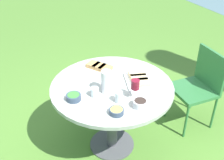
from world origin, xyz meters
TOP-DOWN VIEW (x-y plane):
  - ground_plane at (0.00, 0.00)m, footprint 40.00×40.00m
  - dining_table at (0.00, 0.00)m, footprint 1.15×1.15m
  - chair_near_right at (0.09, 1.04)m, footprint 0.47×0.46m
  - water_pitcher at (0.06, -0.09)m, footprint 0.10×0.09m
  - wine_glass at (0.26, 0.08)m, footprint 0.07×0.07m
  - platter_bread_main at (-0.31, 0.02)m, footprint 0.37×0.32m
  - platter_charcuterie at (0.07, 0.25)m, footprint 0.38×0.33m
  - bowl_fries at (0.38, -0.16)m, footprint 0.12×0.12m
  - bowl_salad at (0.04, -0.40)m, footprint 0.13×0.13m
  - bowl_olives at (0.39, 0.06)m, footprint 0.12×0.12m
  - cup_water_near at (0.08, -0.21)m, footprint 0.07×0.07m
  - cup_water_far at (0.25, -0.06)m, footprint 0.07×0.07m

SIDE VIEW (x-z plane):
  - ground_plane at x=0.00m, z-range 0.00..0.00m
  - chair_near_right at x=0.09m, z-range 0.08..0.97m
  - dining_table at x=0.00m, z-range 0.26..1.02m
  - bowl_fries at x=0.38m, z-range 0.77..0.81m
  - platter_bread_main at x=-0.31m, z-range 0.76..0.82m
  - platter_charcuterie at x=0.07m, z-range 0.76..0.82m
  - bowl_salad at x=0.04m, z-range 0.77..0.82m
  - bowl_olives at x=0.39m, z-range 0.77..0.83m
  - cup_water_near at x=0.08m, z-range 0.76..0.85m
  - cup_water_far at x=0.25m, z-range 0.76..0.86m
  - water_pitcher at x=0.06m, z-range 0.77..0.98m
  - wine_glass at x=0.26m, z-range 0.81..0.99m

